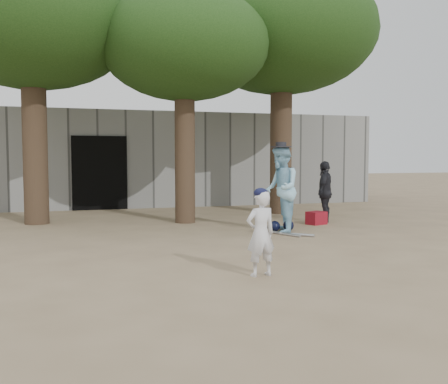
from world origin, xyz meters
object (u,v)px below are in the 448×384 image
object	(u,v)px
boy_player	(261,234)
red_bag	(316,218)
spectator_blue	(281,189)
spectator_dark	(325,192)

from	to	relation	value
boy_player	red_bag	bearing A→B (deg)	-132.38
spectator_blue	spectator_dark	size ratio (longest dim) A/B	1.23
boy_player	spectator_blue	world-z (taller)	spectator_blue
spectator_dark	spectator_blue	bearing A→B (deg)	-12.70
boy_player	spectator_dark	size ratio (longest dim) A/B	0.77
spectator_blue	boy_player	bearing A→B (deg)	-12.51
boy_player	spectator_dark	xyz separation A→B (m)	(3.41, 4.58, 0.17)
boy_player	red_bag	size ratio (longest dim) A/B	2.70
spectator_blue	red_bag	size ratio (longest dim) A/B	4.32
spectator_dark	red_bag	world-z (taller)	spectator_dark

